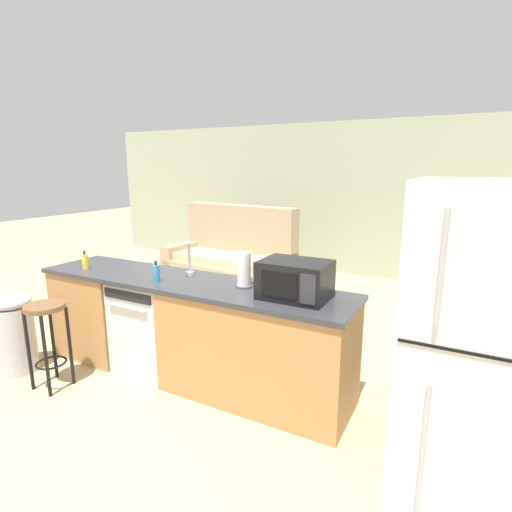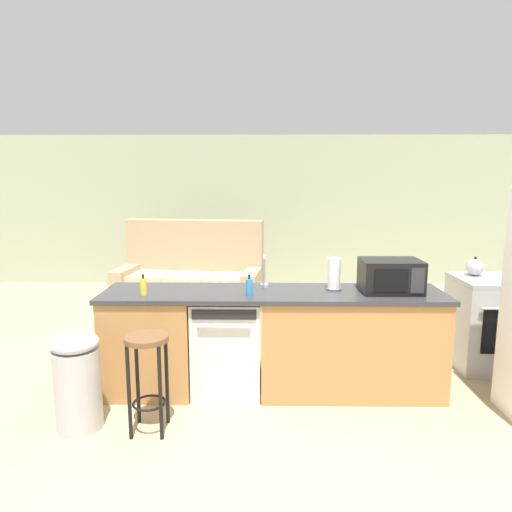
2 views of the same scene
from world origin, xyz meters
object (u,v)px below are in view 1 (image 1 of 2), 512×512
stove_range (471,359)px  couch (232,262)px  dishwasher (153,324)px  refrigerator (480,368)px  soap_bottle (156,273)px  dish_soap_bottle (85,261)px  kettle (455,282)px  microwave (295,280)px  paper_towel_roll (244,270)px  bar_stool (47,328)px  trash_bin (14,332)px

stove_range → couch: bearing=148.9°
dishwasher → refrigerator: refrigerator is taller
stove_range → couch: couch is taller
soap_bottle → dish_soap_bottle: (-0.88, 0.01, 0.00)m
dish_soap_bottle → kettle: kettle is taller
microwave → soap_bottle: size_ratio=2.84×
paper_towel_roll → couch: (-1.64, 2.47, -0.64)m
dishwasher → bar_stool: bearing=-127.5°
microwave → couch: couch is taller
dish_soap_bottle → trash_bin: dish_soap_bottle is taller
paper_towel_roll → dish_soap_bottle: (-1.62, -0.21, -0.07)m
stove_range → microwave: size_ratio=1.80×
refrigerator → soap_bottle: (-2.40, 0.41, 0.08)m
refrigerator → bar_stool: refrigerator is taller
stove_range → bar_stool: size_ratio=1.22×
kettle → dishwasher: bearing=-164.4°
microwave → dish_soap_bottle: (-2.09, -0.14, -0.07)m
microwave → trash_bin: size_ratio=0.68×
microwave → stove_range: bearing=24.7°
paper_towel_roll → trash_bin: 2.23m
soap_bottle → dishwasher: bearing=144.5°
microwave → bar_stool: 2.11m
dishwasher → couch: size_ratio=0.40×
dishwasher → paper_towel_roll: paper_towel_roll is taller
dishwasher → couch: 2.64m
refrigerator → trash_bin: size_ratio=2.42×
soap_bottle → couch: bearing=108.7°
refrigerator → soap_bottle: size_ratio=10.18×
bar_stool → couch: couch is taller
dish_soap_bottle → refrigerator: bearing=-7.2°
refrigerator → couch: bearing=136.9°
dish_soap_bottle → kettle: 3.22m
trash_bin → stove_range: bearing=18.2°
paper_towel_roll → bar_stool: paper_towel_roll is taller
dish_soap_bottle → bar_stool: bearing=-74.3°
kettle → trash_bin: 3.80m
dishwasher → soap_bottle: size_ratio=4.77×
bar_stool → microwave: bearing=19.6°
stove_range → paper_towel_roll: 1.83m
stove_range → paper_towel_roll: size_ratio=3.19×
paper_towel_roll → dish_soap_bottle: paper_towel_roll is taller
kettle → bar_stool: kettle is taller
microwave → kettle: bearing=33.4°
paper_towel_roll → trash_bin: paper_towel_roll is taller
bar_stool → paper_towel_roll: bearing=27.4°
microwave → soap_bottle: bearing=-173.3°
stove_range → dish_soap_bottle: 3.39m
kettle → dish_soap_bottle: bearing=-165.3°
paper_towel_roll → kettle: size_ratio=1.38×
dishwasher → couch: couch is taller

